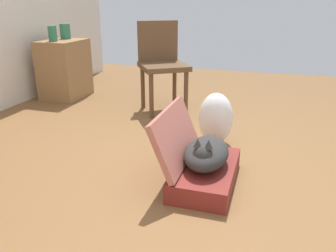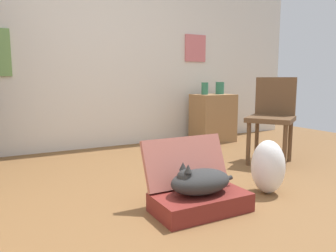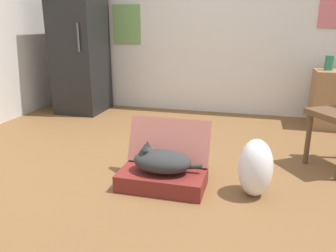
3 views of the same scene
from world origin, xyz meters
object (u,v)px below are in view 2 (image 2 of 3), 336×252
vase_short (220,88)px  chair (272,115)px  side_table (213,118)px  vase_tall (205,89)px  suitcase_base (200,202)px  plastic_bag_white (268,167)px  cat (200,181)px

vase_short → chair: 1.36m
side_table → vase_tall: 0.45m
suitcase_base → vase_tall: size_ratio=3.84×
suitcase_base → plastic_bag_white: size_ratio=1.53×
plastic_bag_white → side_table: bearing=65.6°
vase_short → chair: bearing=-102.2°
suitcase_base → side_table: size_ratio=0.96×
cat → vase_short: (1.72, 2.07, 0.55)m
vase_tall → plastic_bag_white: bearing=-110.8°
side_table → suitcase_base: bearing=-127.6°
cat → chair: (1.44, 0.77, 0.30)m
plastic_bag_white → chair: 1.08m
cat → side_table: side_table is taller
cat → chair: chair is taller
chair → suitcase_base: bearing=-95.8°
suitcase_base → side_table: 2.59m
suitcase_base → cat: size_ratio=1.25×
suitcase_base → chair: bearing=28.3°
chair → vase_tall: bearing=145.7°
cat → vase_short: vase_short is taller
suitcase_base → cat: 0.15m
cat → vase_tall: 2.57m
suitcase_base → plastic_bag_white: (0.67, 0.06, 0.15)m
side_table → vase_short: vase_short is taller
side_table → cat: bearing=-127.8°
suitcase_base → chair: (1.43, 0.77, 0.45)m
cat → chair: 1.66m
suitcase_base → cat: (-0.01, 0.00, 0.15)m
side_table → vase_tall: bearing=174.2°
vase_tall → vase_short: size_ratio=0.97×
vase_short → chair: size_ratio=0.19×
plastic_bag_white → vase_short: bearing=62.8°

